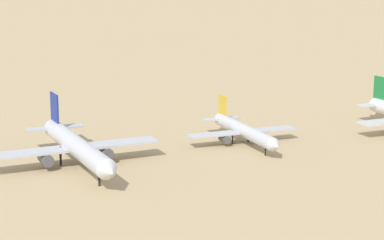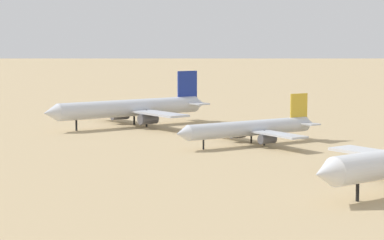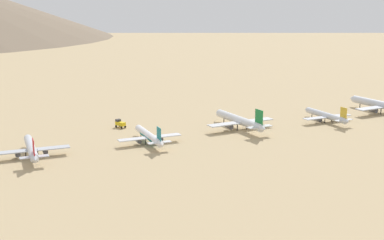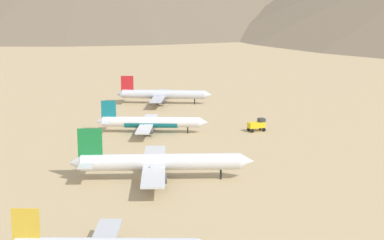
# 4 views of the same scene
# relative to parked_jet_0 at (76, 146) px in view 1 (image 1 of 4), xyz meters

# --- Properties ---
(parked_jet_0) EXTENTS (45.05, 36.54, 13.01)m
(parked_jet_0) POSITION_rel_parked_jet_0_xyz_m (0.00, 0.00, 0.00)
(parked_jet_0) COLOR silver
(parked_jet_0) RESTS_ON ground
(parked_jet_1) EXTENTS (33.63, 27.39, 9.69)m
(parked_jet_1) POSITION_rel_parked_jet_0_xyz_m (-0.49, 41.18, -1.12)
(parked_jet_1) COLOR silver
(parked_jet_1) RESTS_ON ground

